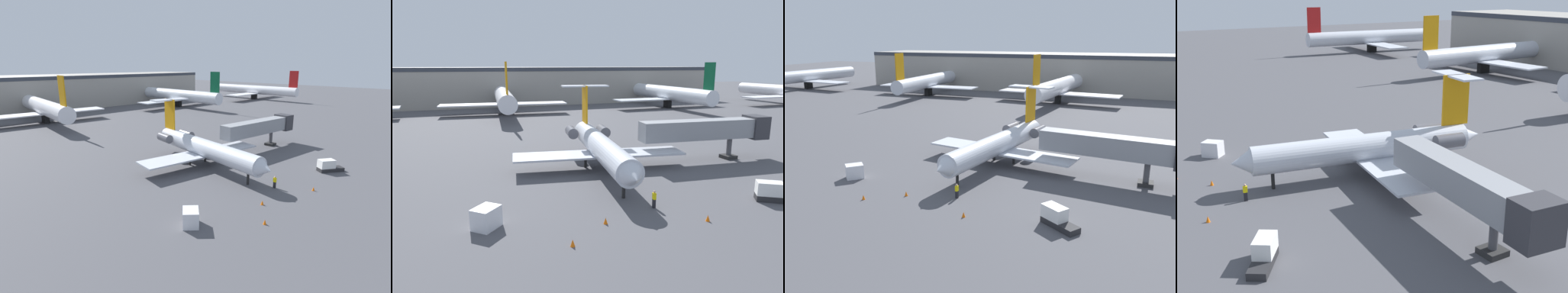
# 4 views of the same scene
# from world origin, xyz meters

# --- Properties ---
(ground_plane) EXTENTS (400.00, 400.00, 0.10)m
(ground_plane) POSITION_xyz_m (0.00, 0.00, -0.05)
(ground_plane) COLOR #4C4C51
(regional_jet) EXTENTS (21.96, 27.50, 10.04)m
(regional_jet) POSITION_xyz_m (0.85, 5.86, 3.15)
(regional_jet) COLOR silver
(regional_jet) RESTS_ON ground_plane
(jet_bridge) EXTENTS (18.79, 4.87, 5.96)m
(jet_bridge) POSITION_xyz_m (17.17, 4.84, 4.29)
(jet_bridge) COLOR gray
(jet_bridge) RESTS_ON ground_plane
(ground_crew_marshaller) EXTENTS (0.31, 0.43, 1.69)m
(ground_crew_marshaller) POSITION_xyz_m (0.66, -7.76, 0.86)
(ground_crew_marshaller) COLOR black
(ground_crew_marshaller) RESTS_ON ground_plane
(baggage_tug_lead) EXTENTS (4.10, 3.39, 1.90)m
(baggage_tug_lead) POSITION_xyz_m (12.41, -10.30, 0.84)
(baggage_tug_lead) COLOR #262628
(baggage_tug_lead) RESTS_ON ground_plane
(cargo_container_uld) EXTENTS (2.64, 2.66, 1.78)m
(cargo_container_uld) POSITION_xyz_m (-14.29, -6.69, 0.89)
(cargo_container_uld) COLOR silver
(cargo_container_uld) RESTS_ON ground_plane
(traffic_cone_near) EXTENTS (0.36, 0.36, 0.55)m
(traffic_cone_near) POSITION_xyz_m (3.42, -11.96, 0.28)
(traffic_cone_near) COLOR orange
(traffic_cone_near) RESTS_ON ground_plane
(traffic_cone_mid) EXTENTS (0.36, 0.36, 0.55)m
(traffic_cone_mid) POSITION_xyz_m (-4.93, -9.39, 0.28)
(traffic_cone_mid) COLOR orange
(traffic_cone_mid) RESTS_ON ground_plane
(traffic_cone_far) EXTENTS (0.36, 0.36, 0.55)m
(traffic_cone_far) POSITION_xyz_m (-8.72, -12.10, 0.28)
(traffic_cone_far) COLOR orange
(traffic_cone_far) RESTS_ON ground_plane
(terminal_building) EXTENTS (150.31, 22.53, 12.19)m
(terminal_building) POSITION_xyz_m (0.00, 91.25, 6.11)
(terminal_building) COLOR #9E998E
(terminal_building) RESTS_ON ground_plane
(parked_airliner_centre) EXTENTS (33.13, 39.16, 13.67)m
(parked_airliner_centre) POSITION_xyz_m (-2.93, 62.83, 4.43)
(parked_airliner_centre) COLOR white
(parked_airliner_centre) RESTS_ON ground_plane
(parked_airliner_east_mid) EXTENTS (34.70, 41.31, 13.63)m
(parked_airliner_east_mid) POSITION_xyz_m (46.61, 61.20, 4.41)
(parked_airliner_east_mid) COLOR silver
(parked_airliner_east_mid) RESTS_ON ground_plane
(parked_airliner_east_end) EXTENTS (36.04, 42.88, 13.33)m
(parked_airliner_east_end) POSITION_xyz_m (90.30, 55.27, 4.26)
(parked_airliner_east_end) COLOR white
(parked_airliner_east_end) RESTS_ON ground_plane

